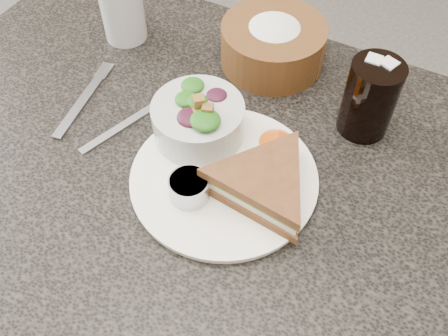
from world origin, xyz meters
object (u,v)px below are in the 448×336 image
salad_bowl (198,115)px  cola_glass (371,95)px  dinner_plate (224,178)px  dressing_ramekin (189,188)px  dining_table (203,269)px  sandwich (264,184)px  bread_basket (273,39)px  water_glass (122,9)px

salad_bowl → cola_glass: cola_glass is taller
cola_glass → dinner_plate: bearing=-125.9°
dinner_plate → cola_glass: (0.14, 0.19, 0.06)m
dinner_plate → dressing_ramekin: (-0.03, -0.05, 0.02)m
dining_table → dinner_plate: dinner_plate is taller
dining_table → cola_glass: size_ratio=7.54×
dinner_plate → sandwich: sandwich is taller
dining_table → dinner_plate: 0.39m
sandwich → bread_basket: bread_basket is taller
sandwich → bread_basket: 0.29m
bread_basket → dinner_plate: bearing=-79.9°
water_glass → dinner_plate: bearing=-33.8°
sandwich → dressing_ramekin: 0.10m
dinner_plate → salad_bowl: 0.10m
sandwich → water_glass: bearing=156.7°
salad_bowl → cola_glass: size_ratio=1.02×
water_glass → cola_glass: bearing=-2.0°
dressing_ramekin → bread_basket: (-0.02, 0.32, 0.02)m
water_glass → dining_table: bearing=-36.8°
cola_glass → bread_basket: bearing=158.6°
dinner_plate → cola_glass: bearing=54.1°
cola_glass → dressing_ramekin: bearing=-124.3°
sandwich → salad_bowl: 0.14m
dining_table → salad_bowl: bearing=108.2°
dining_table → water_glass: bearing=143.2°
dinner_plate → cola_glass: 0.25m
dining_table → bread_basket: (0.01, 0.24, 0.42)m
dining_table → sandwich: size_ratio=5.62×
dinner_plate → water_glass: size_ratio=2.31×
dinner_plate → sandwich: 0.07m
salad_bowl → dinner_plate: bearing=-37.1°
dining_table → sandwich: (0.12, -0.02, 0.41)m
cola_glass → water_glass: 0.45m
sandwich → cola_glass: cola_glass is taller
dining_table → salad_bowl: 0.43m
cola_glass → water_glass: bearing=178.0°
dressing_ramekin → water_glass: water_glass is taller
salad_bowl → water_glass: bearing=147.2°
sandwich → bread_basket: bearing=118.3°
bread_basket → cola_glass: bearing=-21.4°
dining_table → dinner_plate: bearing=-19.4°
dining_table → dressing_ramekin: dressing_ramekin is taller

